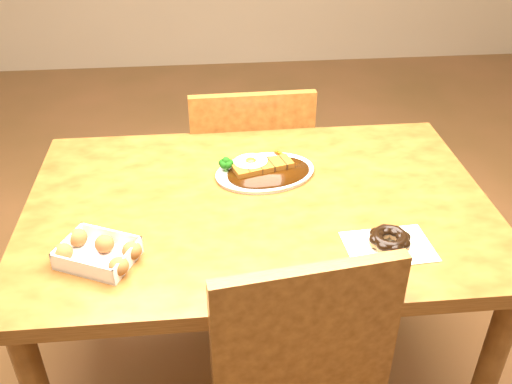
{
  "coord_description": "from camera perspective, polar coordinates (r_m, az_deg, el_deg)",
  "views": [
    {
      "loc": [
        -0.12,
        -1.22,
        1.58
      ],
      "look_at": [
        -0.01,
        -0.05,
        0.81
      ],
      "focal_mm": 40.0,
      "sensor_mm": 36.0,
      "label": 1
    }
  ],
  "objects": [
    {
      "name": "donut_box",
      "position": [
        1.32,
        -15.55,
        -5.83
      ],
      "size": [
        0.2,
        0.18,
        0.05
      ],
      "rotation": [
        0.0,
        0.0,
        -0.44
      ],
      "color": "white",
      "rests_on": "table"
    },
    {
      "name": "katsu_curry_plate",
      "position": [
        1.58,
        0.72,
        2.22
      ],
      "size": [
        0.31,
        0.25,
        0.05
      ],
      "rotation": [
        0.0,
        0.0,
        0.21
      ],
      "color": "white",
      "rests_on": "table"
    },
    {
      "name": "table",
      "position": [
        1.54,
        0.25,
        -3.94
      ],
      "size": [
        1.2,
        0.8,
        0.75
      ],
      "color": "#552D11",
      "rests_on": "ground"
    },
    {
      "name": "pon_de_ring",
      "position": [
        1.35,
        13.21,
        -4.72
      ],
      "size": [
        0.21,
        0.15,
        0.04
      ],
      "rotation": [
        0.0,
        0.0,
        0.06
      ],
      "color": "silver",
      "rests_on": "table"
    },
    {
      "name": "chair_far",
      "position": [
        2.07,
        -0.7,
        1.19
      ],
      "size": [
        0.43,
        0.43,
        0.87
      ],
      "rotation": [
        0.0,
        0.0,
        3.17
      ],
      "color": "#552D11",
      "rests_on": "ground"
    }
  ]
}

